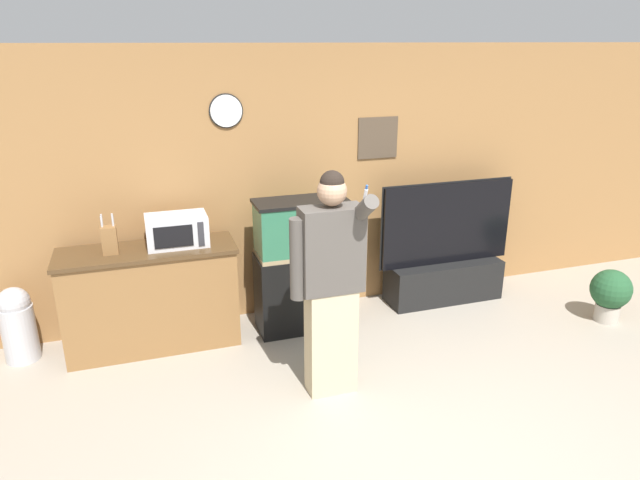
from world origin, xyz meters
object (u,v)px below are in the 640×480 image
at_px(counter_island, 152,298).
at_px(knife_block, 109,240).
at_px(trash_bin, 17,323).
at_px(aquarium_on_stand, 302,265).
at_px(tv_on_stand, 444,266).
at_px(microwave, 177,230).
at_px(potted_plant, 610,292).
at_px(person_standing, 330,283).

height_order(counter_island, knife_block, knife_block).
bearing_deg(trash_bin, aquarium_on_stand, -4.31).
distance_m(aquarium_on_stand, tv_on_stand, 1.63).
xyz_separation_m(counter_island, trash_bin, (-1.11, 0.11, -0.12)).
height_order(microwave, potted_plant, microwave).
bearing_deg(microwave, tv_on_stand, 0.58).
xyz_separation_m(aquarium_on_stand, potted_plant, (2.89, -0.82, -0.33)).
bearing_deg(knife_block, aquarium_on_stand, -2.22).
bearing_deg(microwave, knife_block, -175.63).
xyz_separation_m(microwave, tv_on_stand, (2.70, 0.03, -0.69)).
bearing_deg(trash_bin, counter_island, -5.42).
height_order(counter_island, tv_on_stand, tv_on_stand).
bearing_deg(potted_plant, aquarium_on_stand, 164.17).
xyz_separation_m(counter_island, microwave, (0.27, 0.03, 0.60)).
bearing_deg(counter_island, person_standing, -42.31).
distance_m(counter_island, tv_on_stand, 2.97).
bearing_deg(counter_island, aquarium_on_stand, -3.40).
xyz_separation_m(microwave, person_standing, (1.00, -1.18, -0.14)).
bearing_deg(trash_bin, knife_block, -8.43).
bearing_deg(tv_on_stand, trash_bin, 179.26).
height_order(tv_on_stand, person_standing, person_standing).
bearing_deg(counter_island, potted_plant, -11.95).
xyz_separation_m(counter_island, aquarium_on_stand, (1.36, -0.08, 0.17)).
relative_size(knife_block, aquarium_on_stand, 0.27).
xyz_separation_m(counter_island, person_standing, (1.27, -1.16, 0.45)).
relative_size(aquarium_on_stand, trash_bin, 1.89).
xyz_separation_m(person_standing, trash_bin, (-2.38, 1.26, -0.58)).
xyz_separation_m(knife_block, person_standing, (1.56, -1.14, -0.13)).
relative_size(knife_block, tv_on_stand, 0.23).
xyz_separation_m(microwave, aquarium_on_stand, (1.09, -0.11, -0.43)).
bearing_deg(trash_bin, microwave, -3.31).
xyz_separation_m(microwave, trash_bin, (-1.38, 0.08, -0.72)).
bearing_deg(counter_island, trash_bin, 174.58).
bearing_deg(counter_island, microwave, 5.38).
height_order(knife_block, trash_bin, knife_block).
relative_size(microwave, potted_plant, 0.98).
distance_m(counter_island, microwave, 0.65).
distance_m(person_standing, trash_bin, 2.76).
xyz_separation_m(knife_block, tv_on_stand, (3.25, 0.07, -0.68)).
height_order(tv_on_stand, trash_bin, tv_on_stand).
relative_size(counter_island, potted_plant, 2.84).
distance_m(microwave, aquarium_on_stand, 1.18).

